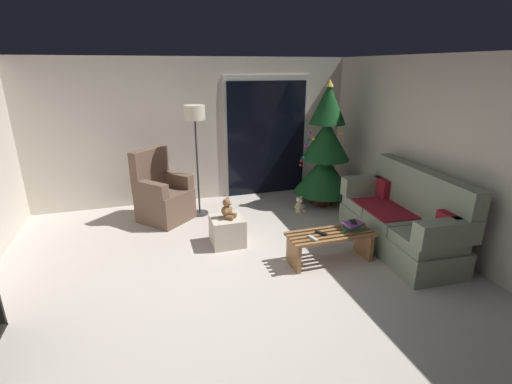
{
  "coord_description": "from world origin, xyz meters",
  "views": [
    {
      "loc": [
        -0.87,
        -3.44,
        2.35
      ],
      "look_at": [
        0.4,
        0.7,
        0.85
      ],
      "focal_mm": 25.67,
      "sensor_mm": 36.0,
      "label": 1
    }
  ],
  "objects_px": {
    "coffee_table": "(330,242)",
    "teddy_bear_cream_by_tree": "(300,206)",
    "armchair": "(162,196)",
    "christmas_tree": "(325,152)",
    "remote_black": "(321,233)",
    "ottoman": "(227,231)",
    "teddy_bear_chestnut": "(227,209)",
    "remote_silver": "(313,238)",
    "book_stack": "(353,226)",
    "cell_phone": "(353,222)",
    "floor_lamp": "(195,124)",
    "couch": "(402,220)"
  },
  "relations": [
    {
      "from": "remote_silver",
      "to": "armchair",
      "type": "distance_m",
      "value": 2.64
    },
    {
      "from": "coffee_table",
      "to": "teddy_bear_chestnut",
      "type": "height_order",
      "value": "teddy_bear_chestnut"
    },
    {
      "from": "remote_black",
      "to": "cell_phone",
      "type": "relative_size",
      "value": 1.08
    },
    {
      "from": "remote_black",
      "to": "cell_phone",
      "type": "height_order",
      "value": "cell_phone"
    },
    {
      "from": "floor_lamp",
      "to": "teddy_bear_chestnut",
      "type": "relative_size",
      "value": 6.25
    },
    {
      "from": "armchair",
      "to": "teddy_bear_cream_by_tree",
      "type": "relative_size",
      "value": 3.96
    },
    {
      "from": "remote_black",
      "to": "christmas_tree",
      "type": "distance_m",
      "value": 2.19
    },
    {
      "from": "floor_lamp",
      "to": "teddy_bear_cream_by_tree",
      "type": "distance_m",
      "value": 2.17
    },
    {
      "from": "coffee_table",
      "to": "armchair",
      "type": "relative_size",
      "value": 0.97
    },
    {
      "from": "couch",
      "to": "teddy_bear_chestnut",
      "type": "bearing_deg",
      "value": 160.66
    },
    {
      "from": "remote_silver",
      "to": "teddy_bear_chestnut",
      "type": "bearing_deg",
      "value": 118.33
    },
    {
      "from": "armchair",
      "to": "remote_black",
      "type": "bearing_deg",
      "value": -48.09
    },
    {
      "from": "armchair",
      "to": "floor_lamp",
      "type": "distance_m",
      "value": 1.25
    },
    {
      "from": "remote_silver",
      "to": "ottoman",
      "type": "xyz_separation_m",
      "value": [
        -0.84,
        0.93,
        -0.21
      ]
    },
    {
      "from": "book_stack",
      "to": "christmas_tree",
      "type": "height_order",
      "value": "christmas_tree"
    },
    {
      "from": "cell_phone",
      "to": "ottoman",
      "type": "relative_size",
      "value": 0.33
    },
    {
      "from": "cell_phone",
      "to": "remote_black",
      "type": "bearing_deg",
      "value": -161.24
    },
    {
      "from": "book_stack",
      "to": "cell_phone",
      "type": "relative_size",
      "value": 1.96
    },
    {
      "from": "book_stack",
      "to": "christmas_tree",
      "type": "bearing_deg",
      "value": 73.73
    },
    {
      "from": "coffee_table",
      "to": "teddy_bear_cream_by_tree",
      "type": "distance_m",
      "value": 1.65
    },
    {
      "from": "teddy_bear_chestnut",
      "to": "ottoman",
      "type": "bearing_deg",
      "value": 143.09
    },
    {
      "from": "remote_silver",
      "to": "cell_phone",
      "type": "height_order",
      "value": "cell_phone"
    },
    {
      "from": "coffee_table",
      "to": "couch",
      "type": "bearing_deg",
      "value": 3.22
    },
    {
      "from": "remote_black",
      "to": "floor_lamp",
      "type": "relative_size",
      "value": 0.09
    },
    {
      "from": "book_stack",
      "to": "floor_lamp",
      "type": "height_order",
      "value": "floor_lamp"
    },
    {
      "from": "armchair",
      "to": "floor_lamp",
      "type": "bearing_deg",
      "value": 4.73
    },
    {
      "from": "cell_phone",
      "to": "floor_lamp",
      "type": "bearing_deg",
      "value": 146.34
    },
    {
      "from": "coffee_table",
      "to": "ottoman",
      "type": "relative_size",
      "value": 2.5
    },
    {
      "from": "remote_silver",
      "to": "floor_lamp",
      "type": "height_order",
      "value": "floor_lamp"
    },
    {
      "from": "coffee_table",
      "to": "ottoman",
      "type": "distance_m",
      "value": 1.41
    },
    {
      "from": "cell_phone",
      "to": "armchair",
      "type": "bearing_deg",
      "value": 155.72
    },
    {
      "from": "teddy_bear_cream_by_tree",
      "to": "cell_phone",
      "type": "bearing_deg",
      "value": -89.1
    },
    {
      "from": "armchair",
      "to": "christmas_tree",
      "type": "bearing_deg",
      "value": -2.21
    },
    {
      "from": "remote_black",
      "to": "teddy_bear_cream_by_tree",
      "type": "distance_m",
      "value": 1.69
    },
    {
      "from": "cell_phone",
      "to": "teddy_bear_chestnut",
      "type": "distance_m",
      "value": 1.65
    },
    {
      "from": "cell_phone",
      "to": "remote_silver",
      "type": "bearing_deg",
      "value": -152.83
    },
    {
      "from": "remote_black",
      "to": "ottoman",
      "type": "distance_m",
      "value": 1.32
    },
    {
      "from": "book_stack",
      "to": "teddy_bear_cream_by_tree",
      "type": "xyz_separation_m",
      "value": [
        -0.02,
        1.6,
        -0.32
      ]
    },
    {
      "from": "teddy_bear_chestnut",
      "to": "cell_phone",
      "type": "bearing_deg",
      "value": -29.65
    },
    {
      "from": "couch",
      "to": "teddy_bear_cream_by_tree",
      "type": "height_order",
      "value": "couch"
    },
    {
      "from": "couch",
      "to": "ottoman",
      "type": "height_order",
      "value": "couch"
    },
    {
      "from": "christmas_tree",
      "to": "armchair",
      "type": "bearing_deg",
      "value": 177.79
    },
    {
      "from": "remote_black",
      "to": "armchair",
      "type": "distance_m",
      "value": 2.67
    },
    {
      "from": "remote_silver",
      "to": "teddy_bear_cream_by_tree",
      "type": "height_order",
      "value": "remote_silver"
    },
    {
      "from": "floor_lamp",
      "to": "remote_silver",
      "type": "bearing_deg",
      "value": -63.97
    },
    {
      "from": "armchair",
      "to": "teddy_bear_cream_by_tree",
      "type": "distance_m",
      "value": 2.26
    },
    {
      "from": "coffee_table",
      "to": "teddy_bear_cream_by_tree",
      "type": "relative_size",
      "value": 3.86
    },
    {
      "from": "coffee_table",
      "to": "remote_black",
      "type": "height_order",
      "value": "remote_black"
    },
    {
      "from": "christmas_tree",
      "to": "ottoman",
      "type": "relative_size",
      "value": 4.89
    },
    {
      "from": "coffee_table",
      "to": "floor_lamp",
      "type": "distance_m",
      "value": 2.73
    }
  ]
}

